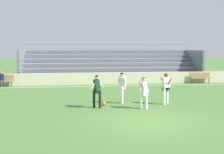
% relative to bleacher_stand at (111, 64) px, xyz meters
% --- Properties ---
extents(ground_plane, '(160.00, 160.00, 0.00)m').
position_rel_bleacher_stand_xyz_m(ground_plane, '(-0.96, -16.99, -1.49)').
color(ground_plane, '#477033').
extents(field_line_sideline, '(44.00, 0.12, 0.01)m').
position_rel_bleacher_stand_xyz_m(field_line_sideline, '(-0.96, -4.54, -1.49)').
color(field_line_sideline, white).
rests_on(field_line_sideline, ground).
extents(sideline_wall, '(48.00, 0.16, 0.98)m').
position_rel_bleacher_stand_xyz_m(sideline_wall, '(-0.96, -3.28, -1.00)').
color(sideline_wall, beige).
rests_on(sideline_wall, ground).
extents(bleacher_stand, '(16.61, 4.75, 3.41)m').
position_rel_bleacher_stand_xyz_m(bleacher_stand, '(0.00, 0.00, 0.00)').
color(bleacher_stand, '#9EA3AD').
rests_on(bleacher_stand, ground).
extents(bench_near_bin, '(1.80, 0.40, 0.90)m').
position_rel_bleacher_stand_xyz_m(bench_near_bin, '(7.28, -3.65, -0.94)').
color(bench_near_bin, '#99754C').
rests_on(bench_near_bin, ground).
extents(bench_centre_sideline, '(1.80, 0.40, 0.90)m').
position_rel_bleacher_stand_xyz_m(bench_centre_sideline, '(-9.31, -3.65, -0.94)').
color(bench_centre_sideline, '#99754C').
rests_on(bench_centre_sideline, ground).
extents(spectator_seated, '(0.36, 0.42, 1.21)m').
position_rel_bleacher_stand_xyz_m(spectator_seated, '(-9.31, -3.77, -0.79)').
color(spectator_seated, '#2D2D38').
rests_on(spectator_seated, ground).
extents(player_white_dropping_back, '(0.57, 0.46, 1.71)m').
position_rel_bleacher_stand_xyz_m(player_white_dropping_back, '(-1.22, -12.50, -0.47)').
color(player_white_dropping_back, white).
rests_on(player_white_dropping_back, ground).
extents(player_dark_trailing_run, '(0.71, 0.47, 1.69)m').
position_rel_bleacher_stand_xyz_m(player_dark_trailing_run, '(-2.73, -13.67, -0.48)').
color(player_dark_trailing_run, black).
rests_on(player_dark_trailing_run, ground).
extents(player_white_wide_left, '(0.47, 0.67, 1.69)m').
position_rel_bleacher_stand_xyz_m(player_white_wide_left, '(1.08, -13.17, -0.48)').
color(player_white_wide_left, white).
rests_on(player_white_wide_left, ground).
extents(player_white_on_ball, '(0.65, 0.48, 1.61)m').
position_rel_bleacher_stand_xyz_m(player_white_on_ball, '(-0.42, -14.24, -0.54)').
color(player_white_on_ball, white).
rests_on(player_white_on_ball, ground).
extents(soccer_ball, '(0.22, 0.22, 0.22)m').
position_rel_bleacher_stand_xyz_m(soccer_ball, '(-2.30, -13.11, -1.38)').
color(soccer_ball, orange).
rests_on(soccer_ball, ground).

